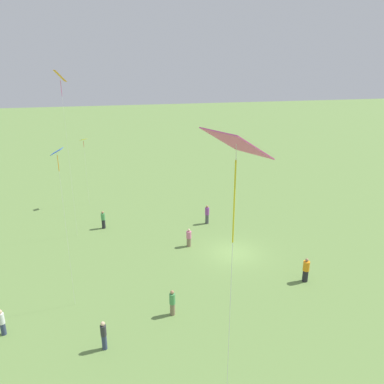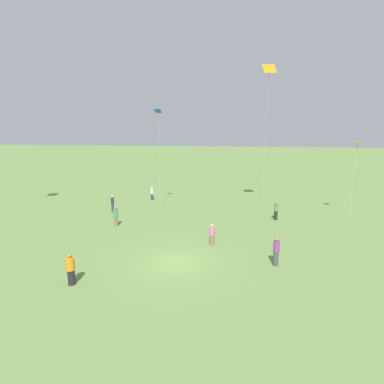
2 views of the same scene
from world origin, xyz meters
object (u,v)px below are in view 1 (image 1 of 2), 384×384
person_2 (306,270)px  kite_0 (84,143)px  person_4 (104,335)px  person_1 (2,322)px  kite_2 (236,163)px  person_0 (172,303)px  kite_3 (60,81)px  person_3 (207,215)px  person_5 (103,220)px  person_6 (189,238)px  kite_1 (58,162)px

person_2 → kite_0: kite_0 is taller
person_4 → person_1: bearing=66.5°
person_4 → kite_2: 16.17m
person_0 → kite_3: size_ratio=0.12×
kite_0 → person_0: bearing=115.4°
person_0 → person_4: size_ratio=0.98×
person_3 → kite_0: bearing=-135.6°
person_4 → person_5: size_ratio=1.02×
person_4 → kite_3: bearing=8.9°
person_2 → kite_3: (16.30, -11.91, 12.70)m
person_0 → person_1: (9.88, -0.59, -0.03)m
person_1 → person_6: person_1 is taller
person_1 → kite_3: (-3.63, -12.72, 12.76)m
person_5 → kite_3: 13.00m
person_5 → kite_0: size_ratio=0.24×
person_4 → person_6: (-7.39, -10.81, -0.11)m
person_0 → person_1: bearing=153.7°
kite_0 → kite_3: kite_3 is taller
person_1 → person_2: bearing=-21.7°
kite_2 → kite_1: bearing=42.9°
kite_2 → person_3: bearing=8.6°
person_5 → kite_2: bearing=18.1°
kite_1 → person_2: bearing=140.6°
kite_3 → person_3: bearing=-59.9°
person_3 → kite_2: (6.92, 25.33, 12.02)m
person_6 → kite_1: size_ratio=0.16×
person_6 → kite_0: size_ratio=0.22×
person_3 → kite_0: 15.31m
person_1 → person_2: size_ratio=0.91×
person_5 → person_3: bearing=94.2°
person_5 → kite_3: kite_3 is taller
kite_1 → person_4: bearing=75.9°
person_4 → person_6: size_ratio=1.09×
person_3 → kite_0: (11.32, -8.43, 5.96)m
person_6 → kite_2: (4.04, 21.05, 12.17)m
person_6 → person_0: bearing=3.6°
kite_3 → kite_1: bearing=-147.3°
person_0 → person_2: 10.14m
person_0 → kite_0: (5.26, -21.49, 6.03)m
person_4 → kite_3: size_ratio=0.12×
person_5 → kite_0: bearing=-157.0°
person_3 → person_4: 18.25m
person_0 → kite_0: bearing=80.9°
person_2 → person_3: person_3 is taller
person_0 → kite_1: 10.91m
person_2 → kite_0: (15.31, -20.08, 6.00)m
person_0 → person_5: person_5 is taller
person_3 → person_5: size_ratio=1.08×
person_3 → kite_2: size_ratio=0.14×
person_5 → kite_2: size_ratio=0.13×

